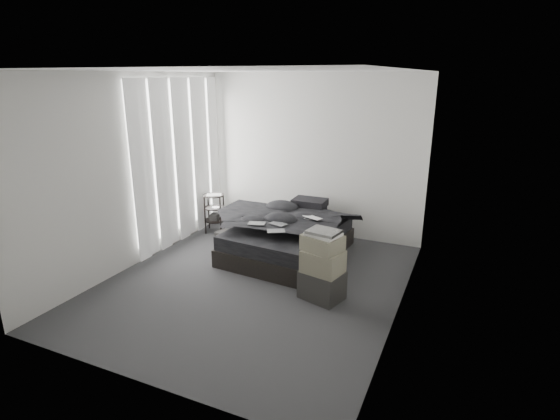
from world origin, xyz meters
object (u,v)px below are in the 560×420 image
at_px(box_lower, 322,285).
at_px(laptop, 310,214).
at_px(side_stand, 214,213).
at_px(bed, 288,247).

bearing_deg(box_lower, laptop, 117.46).
distance_m(laptop, side_stand, 1.95).
bearing_deg(side_stand, bed, -15.61).
height_order(laptop, box_lower, laptop).
xyz_separation_m(side_stand, box_lower, (2.43, -1.48, -0.14)).
distance_m(side_stand, box_lower, 2.85).
distance_m(bed, laptop, 0.64).
relative_size(bed, box_lower, 3.91).
relative_size(laptop, box_lower, 0.63).
height_order(bed, box_lower, box_lower).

